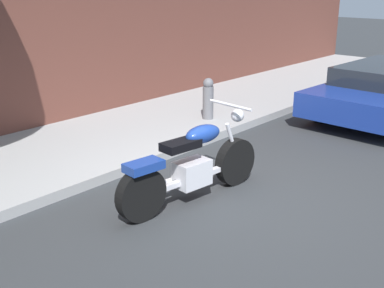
# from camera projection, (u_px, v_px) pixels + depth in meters

# --- Properties ---
(ground_plane) EXTENTS (60.00, 60.00, 0.00)m
(ground_plane) POSITION_uv_depth(u_px,v_px,m) (221.00, 197.00, 6.21)
(ground_plane) COLOR #303335
(sidewalk) EXTENTS (23.16, 2.61, 0.14)m
(sidewalk) POSITION_uv_depth(u_px,v_px,m) (87.00, 145.00, 7.90)
(sidewalk) COLOR #9E9E9E
(sidewalk) RESTS_ON ground
(motorcycle) EXTENTS (2.19, 0.70, 1.13)m
(motorcycle) POSITION_uv_depth(u_px,v_px,m) (192.00, 167.00, 5.97)
(motorcycle) COLOR black
(motorcycle) RESTS_ON ground
(fire_hydrant) EXTENTS (0.20, 0.20, 0.91)m
(fire_hydrant) POSITION_uv_depth(u_px,v_px,m) (208.00, 102.00, 9.07)
(fire_hydrant) COLOR slate
(fire_hydrant) RESTS_ON ground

